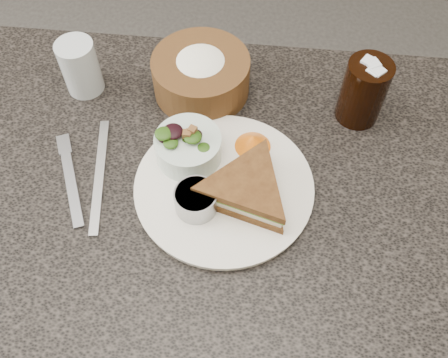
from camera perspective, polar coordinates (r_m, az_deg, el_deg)
floor at (r=1.51m, az=-1.51°, el=-16.29°), size 6.00×6.00×0.00m
dining_table at (r=1.15m, az=-1.92°, el=-10.91°), size 1.00×0.70×0.75m
dinner_plate at (r=0.81m, az=0.00°, el=-0.92°), size 0.29×0.29×0.01m
sandwich at (r=0.78m, az=2.65°, el=-1.16°), size 0.21×0.21×0.05m
salad_bowl at (r=0.82m, az=-4.14°, el=3.99°), size 0.13×0.13×0.06m
dressing_ramekin at (r=0.77m, az=-3.21°, el=-2.42°), size 0.07×0.07×0.04m
orange_wedge at (r=0.84m, az=3.34°, el=4.31°), size 0.09×0.09×0.03m
fork at (r=0.86m, az=-17.06°, el=-0.52°), size 0.08×0.16×0.00m
knife at (r=0.86m, az=-14.03°, el=0.48°), size 0.05×0.23×0.00m
bread_basket at (r=0.92m, az=-2.66°, el=12.32°), size 0.18×0.18×0.10m
cola_glass at (r=0.90m, az=15.73°, el=9.87°), size 0.09×0.09×0.13m
water_glass at (r=0.96m, az=-16.11°, el=12.20°), size 0.08×0.08×0.10m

